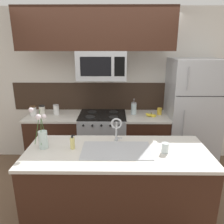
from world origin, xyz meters
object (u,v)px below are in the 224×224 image
at_px(storage_jar_medium, 42,110).
at_px(flower_vase, 42,137).
at_px(french_press, 134,108).
at_px(dish_soap_bottle, 72,143).
at_px(banana_bunch, 151,115).
at_px(storage_jar_tall, 33,111).
at_px(coffee_tin, 159,111).
at_px(sink_faucet, 116,127).
at_px(storage_jar_short, 56,110).
at_px(refrigerator, 191,115).
at_px(stove_range, 103,140).
at_px(drinking_glass, 165,148).
at_px(microwave, 102,65).

bearing_deg(storage_jar_medium, flower_vase, -71.96).
bearing_deg(french_press, dish_soap_bottle, -121.77).
xyz_separation_m(storage_jar_medium, banana_bunch, (1.78, -0.08, -0.06)).
height_order(storage_jar_tall, storage_jar_medium, storage_jar_tall).
bearing_deg(coffee_tin, storage_jar_medium, -178.98).
bearing_deg(sink_faucet, flower_vase, -168.90).
bearing_deg(storage_jar_short, dish_soap_bottle, -68.13).
bearing_deg(french_press, storage_jar_short, -178.61).
bearing_deg(refrigerator, dish_soap_bottle, -144.63).
bearing_deg(refrigerator, banana_bunch, -173.08).
bearing_deg(storage_jar_tall, storage_jar_medium, 20.99).
relative_size(storage_jar_medium, french_press, 0.59).
bearing_deg(french_press, sink_faucet, -105.18).
height_order(stove_range, storage_jar_tall, storage_jar_tall).
relative_size(banana_bunch, coffee_tin, 1.72).
xyz_separation_m(stove_range, flower_vase, (-0.60, -1.19, 0.59)).
relative_size(stove_range, banana_bunch, 4.91).
height_order(sink_faucet, dish_soap_bottle, sink_faucet).
xyz_separation_m(storage_jar_tall, dish_soap_bottle, (0.86, -1.17, -0.01)).
xyz_separation_m(refrigerator, drinking_glass, (-0.72, -1.31, 0.06)).
distance_m(banana_bunch, flower_vase, 1.79).
bearing_deg(refrigerator, flower_vase, -149.48).
relative_size(stove_range, storage_jar_tall, 5.75).
xyz_separation_m(refrigerator, storage_jar_short, (-2.22, 0.01, 0.08)).
relative_size(refrigerator, storage_jar_medium, 11.48).
xyz_separation_m(storage_jar_tall, coffee_tin, (2.07, 0.08, -0.03)).
xyz_separation_m(storage_jar_tall, storage_jar_short, (0.36, 0.06, 0.00)).
bearing_deg(banana_bunch, coffee_tin, 36.20).
relative_size(french_press, sink_faucet, 0.87).
bearing_deg(coffee_tin, drinking_glass, -98.63).
bearing_deg(coffee_tin, refrigerator, -3.32).
height_order(refrigerator, storage_jar_medium, refrigerator).
bearing_deg(french_press, storage_jar_tall, -176.69).
relative_size(stove_range, coffee_tin, 8.45).
distance_m(refrigerator, french_press, 0.95).
bearing_deg(banana_bunch, french_press, 155.94).
xyz_separation_m(microwave, flower_vase, (-0.60, -1.17, -0.67)).
bearing_deg(dish_soap_bottle, stove_range, 77.51).
height_order(microwave, sink_faucet, microwave).
xyz_separation_m(coffee_tin, sink_faucet, (-0.72, -1.08, 0.14)).
height_order(storage_jar_tall, banana_bunch, storage_jar_tall).
bearing_deg(french_press, stove_range, -173.37).
height_order(refrigerator, sink_faucet, refrigerator).
height_order(stove_range, dish_soap_bottle, dish_soap_bottle).
bearing_deg(dish_soap_bottle, sink_faucet, 19.55).
distance_m(stove_range, refrigerator, 1.53).
relative_size(microwave, storage_jar_tall, 4.61).
bearing_deg(stove_range, storage_jar_tall, -178.23).
bearing_deg(storage_jar_tall, drinking_glass, -34.04).
xyz_separation_m(storage_jar_tall, sink_faucet, (1.34, -1.00, 0.12)).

